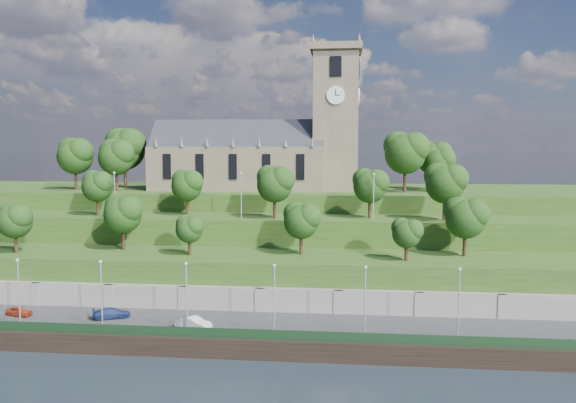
# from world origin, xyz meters

# --- Properties ---
(ground) EXTENTS (320.00, 320.00, 0.00)m
(ground) POSITION_xyz_m (0.00, 0.00, 0.00)
(ground) COLOR black
(ground) RESTS_ON ground
(promenade) EXTENTS (160.00, 12.00, 2.00)m
(promenade) POSITION_xyz_m (0.00, 6.00, 1.00)
(promenade) COLOR #2D2D30
(promenade) RESTS_ON ground
(quay_wall) EXTENTS (160.00, 0.50, 2.20)m
(quay_wall) POSITION_xyz_m (0.00, -0.05, 1.10)
(quay_wall) COLOR black
(quay_wall) RESTS_ON ground
(fence) EXTENTS (160.00, 0.10, 1.20)m
(fence) POSITION_xyz_m (0.00, 0.60, 2.60)
(fence) COLOR #163219
(fence) RESTS_ON promenade
(retaining_wall) EXTENTS (160.00, 2.10, 5.00)m
(retaining_wall) POSITION_xyz_m (0.00, 11.97, 2.50)
(retaining_wall) COLOR slate
(retaining_wall) RESTS_ON ground
(embankment_lower) EXTENTS (160.00, 12.00, 8.00)m
(embankment_lower) POSITION_xyz_m (0.00, 18.00, 4.00)
(embankment_lower) COLOR #264216
(embankment_lower) RESTS_ON ground
(embankment_upper) EXTENTS (160.00, 10.00, 12.00)m
(embankment_upper) POSITION_xyz_m (0.00, 29.00, 6.00)
(embankment_upper) COLOR #264216
(embankment_upper) RESTS_ON ground
(hilltop) EXTENTS (160.00, 32.00, 15.00)m
(hilltop) POSITION_xyz_m (0.00, 50.00, 7.50)
(hilltop) COLOR #264216
(hilltop) RESTS_ON ground
(church) EXTENTS (38.60, 12.35, 27.60)m
(church) POSITION_xyz_m (0.79, 45.98, 22.52)
(church) COLOR brown
(church) RESTS_ON hilltop
(trees_lower) EXTENTS (68.29, 9.15, 8.18)m
(trees_lower) POSITION_xyz_m (1.95, 18.58, 13.06)
(trees_lower) COLOR black
(trees_lower) RESTS_ON embankment_lower
(trees_upper) EXTENTS (60.16, 8.36, 8.62)m
(trees_upper) POSITION_xyz_m (7.57, 28.03, 17.40)
(trees_upper) COLOR black
(trees_upper) RESTS_ON embankment_upper
(trees_hilltop) EXTENTS (73.50, 16.22, 11.78)m
(trees_hilltop) POSITION_xyz_m (-4.10, 44.58, 21.98)
(trees_hilltop) COLOR black
(trees_hilltop) RESTS_ON hilltop
(lamp_posts_promenade) EXTENTS (60.36, 0.36, 8.06)m
(lamp_posts_promenade) POSITION_xyz_m (-2.00, 2.50, 6.64)
(lamp_posts_promenade) COLOR #B2B2B7
(lamp_posts_promenade) RESTS_ON promenade
(lamp_posts_upper) EXTENTS (40.36, 0.36, 7.13)m
(lamp_posts_upper) POSITION_xyz_m (0.00, 26.00, 16.16)
(lamp_posts_upper) COLOR #B2B2B7
(lamp_posts_upper) RESTS_ON embankment_upper
(car_left) EXTENTS (3.61, 2.12, 1.15)m
(car_left) POSITION_xyz_m (-24.52, 6.41, 2.58)
(car_left) COLOR maroon
(car_left) RESTS_ON promenade
(car_middle) EXTENTS (4.62, 2.94, 1.44)m
(car_middle) POSITION_xyz_m (-1.59, 3.58, 2.72)
(car_middle) COLOR #AAABAF
(car_middle) RESTS_ON promenade
(car_right) EXTENTS (4.81, 3.48, 1.29)m
(car_right) POSITION_xyz_m (-12.66, 6.60, 2.65)
(car_right) COLOR navy
(car_right) RESTS_ON promenade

